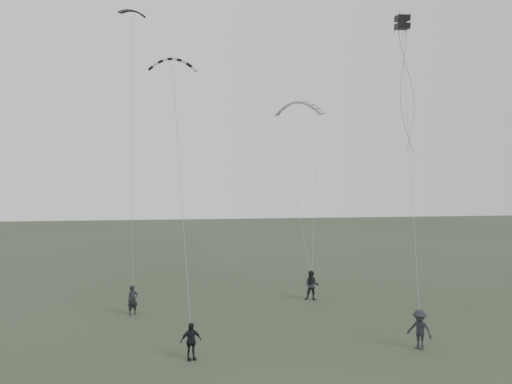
{
  "coord_description": "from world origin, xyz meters",
  "views": [
    {
      "loc": [
        -2.41,
        -23.1,
        8.28
      ],
      "look_at": [
        1.56,
        6.09,
        7.25
      ],
      "focal_mm": 35.0,
      "sensor_mm": 36.0,
      "label": 1
    }
  ],
  "objects": [
    {
      "name": "ground",
      "position": [
        0.0,
        0.0,
        0.0
      ],
      "size": [
        140.0,
        140.0,
        0.0
      ],
      "primitive_type": "plane",
      "color": "#2F3825",
      "rests_on": "ground"
    },
    {
      "name": "flyer_left",
      "position": [
        -5.69,
        6.82,
        0.87
      ],
      "size": [
        0.76,
        0.67,
        1.74
      ],
      "primitive_type": "imported",
      "rotation": [
        0.0,
        0.0,
        0.49
      ],
      "color": "black",
      "rests_on": "ground"
    },
    {
      "name": "flyer_right",
      "position": [
        5.64,
        8.73,
        0.97
      ],
      "size": [
        1.14,
        1.02,
        1.95
      ],
      "primitive_type": "imported",
      "rotation": [
        0.0,
        0.0,
        -0.35
      ],
      "color": "black",
      "rests_on": "ground"
    },
    {
      "name": "flyer_center",
      "position": [
        -2.33,
        -0.88,
        0.83
      ],
      "size": [
        1.06,
        0.69,
        1.67
      ],
      "primitive_type": "imported",
      "rotation": [
        0.0,
        0.0,
        0.31
      ],
      "color": "black",
      "rests_on": "ground"
    },
    {
      "name": "flyer_far",
      "position": [
        8.44,
        -0.97,
        0.94
      ],
      "size": [
        1.31,
        1.38,
        1.88
      ],
      "primitive_type": "imported",
      "rotation": [
        0.0,
        0.0,
        -0.89
      ],
      "color": "#242429",
      "rests_on": "ground"
    },
    {
      "name": "kite_dark_small",
      "position": [
        -5.96,
        10.66,
        19.0
      ],
      "size": [
        1.85,
        1.39,
        0.71
      ],
      "primitive_type": null,
      "rotation": [
        0.41,
        0.0,
        0.46
      ],
      "color": "black",
      "rests_on": "flyer_left"
    },
    {
      "name": "kite_pale_large",
      "position": [
        6.23,
        15.6,
        14.02
      ],
      "size": [
        4.08,
        3.0,
        1.8
      ],
      "primitive_type": null,
      "rotation": [
        0.28,
        0.0,
        -0.49
      ],
      "color": "#999B9E",
      "rests_on": "flyer_right"
    },
    {
      "name": "kite_striped",
      "position": [
        -3.25,
        5.26,
        14.72
      ],
      "size": [
        2.7,
        0.96,
        1.21
      ],
      "primitive_type": null,
      "rotation": [
        0.22,
        0.0,
        -0.02
      ],
      "color": "black",
      "rests_on": "flyer_center"
    },
    {
      "name": "kite_box",
      "position": [
        9.41,
        3.51,
        16.73
      ],
      "size": [
        0.73,
        0.8,
        0.81
      ],
      "primitive_type": null,
      "rotation": [
        0.1,
        0.0,
        -0.05
      ],
      "color": "black",
      "rests_on": "flyer_far"
    }
  ]
}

